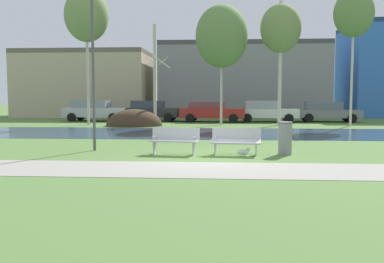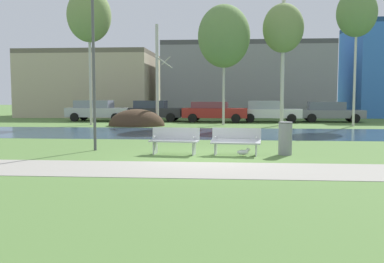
{
  "view_description": "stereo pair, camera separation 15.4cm",
  "coord_description": "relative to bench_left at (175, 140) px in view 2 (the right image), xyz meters",
  "views": [
    {
      "loc": [
        0.53,
        -13.06,
        1.94
      ],
      "look_at": [
        -0.43,
        0.96,
        0.75
      ],
      "focal_mm": 40.03,
      "sensor_mm": 36.0,
      "label": 1
    },
    {
      "loc": [
        0.68,
        -13.05,
        1.94
      ],
      "look_at": [
        -0.43,
        0.96,
        0.75
      ],
      "focal_mm": 40.03,
      "sensor_mm": 36.0,
      "label": 2
    }
  ],
  "objects": [
    {
      "name": "parked_suv_fifth_grey",
      "position": [
        9.17,
        17.78,
        0.3
      ],
      "size": [
        4.59,
        2.23,
        1.46
      ],
      "color": "slate",
      "rests_on": "ground"
    },
    {
      "name": "bench_right",
      "position": [
        2.01,
        0.0,
        0.0
      ],
      "size": [
        1.65,
        0.74,
        0.87
      ],
      "color": "#B2B5B7",
      "rests_on": "ground"
    },
    {
      "name": "birch_center_left",
      "position": [
        1.52,
        14.22,
        5.26
      ],
      "size": [
        3.37,
        3.37,
        7.76
      ],
      "color": "beige",
      "rests_on": "ground"
    },
    {
      "name": "paved_path_strip",
      "position": [
        0.99,
        -2.86,
        -0.47
      ],
      "size": [
        60.0,
        2.45,
        0.01
      ],
      "primitive_type": "cube",
      "color": "gray",
      "rests_on": "ground"
    },
    {
      "name": "soil_mound",
      "position": [
        -4.0,
        12.94,
        -0.47
      ],
      "size": [
        3.59,
        2.68,
        2.13
      ],
      "primitive_type": "ellipsoid",
      "color": "#423021",
      "rests_on": "ground"
    },
    {
      "name": "parked_sedan_second_dark",
      "position": [
        -3.72,
        17.89,
        0.33
      ],
      "size": [
        4.19,
        2.18,
        1.54
      ],
      "color": "#282B30",
      "rests_on": "ground"
    },
    {
      "name": "seagull",
      "position": [
        2.24,
        -0.22,
        -0.34
      ],
      "size": [
        0.45,
        0.17,
        0.26
      ],
      "color": "white",
      "rests_on": "ground"
    },
    {
      "name": "birch_center",
      "position": [
        5.28,
        14.17,
        5.69
      ],
      "size": [
        2.59,
        2.59,
        7.95
      ],
      "color": "beige",
      "rests_on": "ground"
    },
    {
      "name": "building_beige_block",
      "position": [
        -10.84,
        25.72,
        2.47
      ],
      "size": [
        11.51,
        8.69,
        5.89
      ],
      "color": "#BCAD8E",
      "rests_on": "ground"
    },
    {
      "name": "bench_left",
      "position": [
        0.0,
        0.0,
        0.0
      ],
      "size": [
        1.65,
        0.74,
        0.87
      ],
      "color": "#B2B5B7",
      "rests_on": "ground"
    },
    {
      "name": "birch_far_left",
      "position": [
        -7.17,
        13.61,
        6.57
      ],
      "size": [
        2.83,
        2.83,
        9.06
      ],
      "color": "beige",
      "rests_on": "ground"
    },
    {
      "name": "trash_bin",
      "position": [
        3.61,
        0.19,
        0.09
      ],
      "size": [
        0.47,
        0.47,
        1.08
      ],
      "color": "gray",
      "rests_on": "ground"
    },
    {
      "name": "river_band",
      "position": [
        0.99,
        7.95,
        -0.47
      ],
      "size": [
        80.0,
        6.66,
        0.01
      ],
      "primitive_type": "cube",
      "color": "#284256",
      "rests_on": "ground"
    },
    {
      "name": "birch_center_right",
      "position": [
        9.73,
        13.86,
        6.52
      ],
      "size": [
        2.46,
        2.46,
        9.01
      ],
      "color": "beige",
      "rests_on": "ground"
    },
    {
      "name": "parked_wagon_fourth_white",
      "position": [
        4.78,
        17.44,
        0.33
      ],
      "size": [
        4.48,
        2.18,
        1.53
      ],
      "color": "silver",
      "rests_on": "ground"
    },
    {
      "name": "ground_plane",
      "position": [
        0.99,
        9.17,
        -0.47
      ],
      "size": [
        120.0,
        120.0,
        0.0
      ],
      "primitive_type": "plane",
      "color": "#517538"
    },
    {
      "name": "parked_van_nearest_silver",
      "position": [
        -7.93,
        17.57,
        0.34
      ],
      "size": [
        4.84,
        2.17,
        1.56
      ],
      "color": "#B2B5BC",
      "rests_on": "ground"
    },
    {
      "name": "parked_hatch_third_red",
      "position": [
        0.81,
        17.14,
        0.31
      ],
      "size": [
        4.73,
        2.16,
        1.47
      ],
      "color": "maroon",
      "rests_on": "ground"
    },
    {
      "name": "building_grey_warehouse",
      "position": [
        3.46,
        26.16,
        2.84
      ],
      "size": [
        14.85,
        7.1,
        6.62
      ],
      "color": "gray",
      "rests_on": "ground"
    },
    {
      "name": "streetlamp",
      "position": [
        -2.93,
        0.81,
        3.46
      ],
      "size": [
        0.32,
        0.32,
        5.99
      ],
      "color": "#4C4C51",
      "rests_on": "ground"
    },
    {
      "name": "birch_left",
      "position": [
        -2.73,
        13.59,
        2.8
      ],
      "size": [
        1.12,
        1.91,
        6.46
      ],
      "color": "beige",
      "rests_on": "ground"
    }
  ]
}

